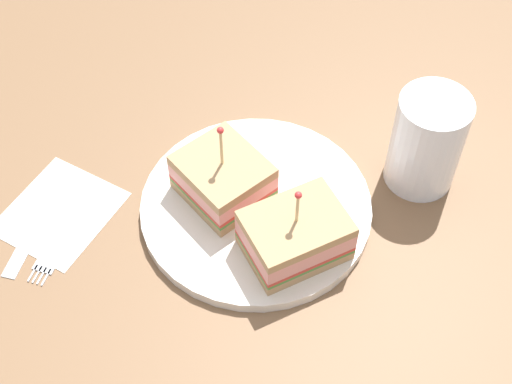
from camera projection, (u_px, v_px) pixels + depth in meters
ground_plane at (256, 216)px, 79.57cm from camera, size 101.01×101.01×2.00cm
plate at (256, 207)px, 78.27cm from camera, size 24.34×24.34×1.28cm
sandwich_half_front at (223, 178)px, 76.66cm from camera, size 9.50×10.22×10.18cm
sandwich_half_back at (295, 235)px, 72.26cm from camera, size 9.66×7.22×9.37cm
drink_glass at (426, 146)px, 77.71cm from camera, size 7.53×7.53×11.36cm
napkin at (60, 212)px, 78.60cm from camera, size 15.39×15.08×0.15cm
fork at (57, 245)px, 75.90cm from camera, size 9.37×9.56×0.35cm
knife at (32, 233)px, 76.85cm from camera, size 9.07×10.25×0.35cm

